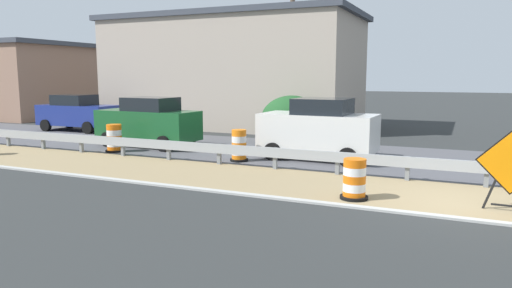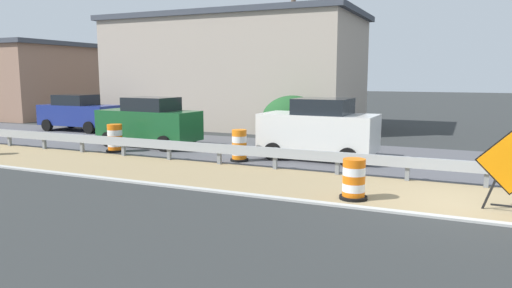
{
  "view_description": "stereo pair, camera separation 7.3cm",
  "coord_description": "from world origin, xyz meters",
  "px_view_note": "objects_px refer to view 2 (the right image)",
  "views": [
    {
      "loc": [
        -11.82,
        -0.02,
        3.01
      ],
      "look_at": [
        1.66,
        6.01,
        0.86
      ],
      "focal_mm": 33.18,
      "sensor_mm": 36.0,
      "label": 1
    },
    {
      "loc": [
        -11.79,
        -0.09,
        3.01
      ],
      "look_at": [
        1.66,
        6.01,
        0.86
      ],
      "focal_mm": 33.18,
      "sensor_mm": 36.0,
      "label": 2
    }
  ],
  "objects_px": {
    "traffic_barrel_close": "(239,147)",
    "utility_pole_near": "(293,43)",
    "warning_sign_diamond": "(512,166)",
    "car_lead_near_lane": "(149,122)",
    "traffic_barrel_nearest": "(354,181)",
    "car_lead_far_lane": "(319,129)",
    "traffic_barrel_mid": "(115,139)",
    "car_distant_a": "(79,113)"
  },
  "relations": [
    {
      "from": "traffic_barrel_close",
      "to": "utility_pole_near",
      "type": "xyz_separation_m",
      "value": [
        7.72,
        0.84,
        4.08
      ]
    },
    {
      "from": "warning_sign_diamond",
      "to": "car_lead_near_lane",
      "type": "height_order",
      "value": "car_lead_near_lane"
    },
    {
      "from": "traffic_barrel_nearest",
      "to": "car_lead_near_lane",
      "type": "distance_m",
      "value": 11.16
    },
    {
      "from": "traffic_barrel_nearest",
      "to": "car_lead_far_lane",
      "type": "height_order",
      "value": "car_lead_far_lane"
    },
    {
      "from": "car_lead_near_lane",
      "to": "car_lead_far_lane",
      "type": "height_order",
      "value": "car_lead_far_lane"
    },
    {
      "from": "traffic_barrel_mid",
      "to": "utility_pole_near",
      "type": "height_order",
      "value": "utility_pole_near"
    },
    {
      "from": "warning_sign_diamond",
      "to": "utility_pole_near",
      "type": "height_order",
      "value": "utility_pole_near"
    },
    {
      "from": "traffic_barrel_close",
      "to": "car_distant_a",
      "type": "xyz_separation_m",
      "value": [
        4.7,
        12.15,
        0.48
      ]
    },
    {
      "from": "traffic_barrel_close",
      "to": "car_lead_near_lane",
      "type": "relative_size",
      "value": 0.25
    },
    {
      "from": "warning_sign_diamond",
      "to": "car_distant_a",
      "type": "height_order",
      "value": "car_distant_a"
    },
    {
      "from": "car_lead_far_lane",
      "to": "car_lead_near_lane",
      "type": "bearing_deg",
      "value": 1.18
    },
    {
      "from": "traffic_barrel_nearest",
      "to": "traffic_barrel_close",
      "type": "xyz_separation_m",
      "value": [
        3.52,
        4.87,
        0.06
      ]
    },
    {
      "from": "warning_sign_diamond",
      "to": "traffic_barrel_close",
      "type": "xyz_separation_m",
      "value": [
        3.15,
        8.26,
        -0.53
      ]
    },
    {
      "from": "warning_sign_diamond",
      "to": "car_lead_near_lane",
      "type": "xyz_separation_m",
      "value": [
        4.71,
        13.32,
        0.01
      ]
    },
    {
      "from": "car_lead_far_lane",
      "to": "car_distant_a",
      "type": "distance_m",
      "value": 14.92
    },
    {
      "from": "traffic_barrel_close",
      "to": "car_lead_far_lane",
      "type": "distance_m",
      "value": 2.95
    },
    {
      "from": "traffic_barrel_nearest",
      "to": "car_lead_far_lane",
      "type": "relative_size",
      "value": 0.24
    },
    {
      "from": "utility_pole_near",
      "to": "traffic_barrel_nearest",
      "type": "bearing_deg",
      "value": -153.09
    },
    {
      "from": "car_lead_far_lane",
      "to": "car_distant_a",
      "type": "xyz_separation_m",
      "value": [
        3.16,
        14.58,
        -0.11
      ]
    },
    {
      "from": "car_lead_near_lane",
      "to": "utility_pole_near",
      "type": "distance_m",
      "value": 8.26
    },
    {
      "from": "traffic_barrel_nearest",
      "to": "traffic_barrel_close",
      "type": "relative_size",
      "value": 0.9
    },
    {
      "from": "car_lead_near_lane",
      "to": "car_lead_far_lane",
      "type": "xyz_separation_m",
      "value": [
        -0.02,
        -7.49,
        0.05
      ]
    },
    {
      "from": "traffic_barrel_mid",
      "to": "car_lead_far_lane",
      "type": "xyz_separation_m",
      "value": [
        1.72,
        -7.86,
        0.6
      ]
    },
    {
      "from": "traffic_barrel_close",
      "to": "utility_pole_near",
      "type": "distance_m",
      "value": 8.77
    },
    {
      "from": "warning_sign_diamond",
      "to": "traffic_barrel_nearest",
      "type": "bearing_deg",
      "value": -83.2
    },
    {
      "from": "car_distant_a",
      "to": "traffic_barrel_nearest",
      "type": "bearing_deg",
      "value": -27.03
    },
    {
      "from": "car_lead_near_lane",
      "to": "utility_pole_near",
      "type": "bearing_deg",
      "value": -122.16
    },
    {
      "from": "traffic_barrel_close",
      "to": "car_lead_near_lane",
      "type": "bearing_deg",
      "value": 72.86
    },
    {
      "from": "traffic_barrel_nearest",
      "to": "warning_sign_diamond",
      "type": "bearing_deg",
      "value": -83.9
    },
    {
      "from": "car_lead_far_lane",
      "to": "utility_pole_near",
      "type": "xyz_separation_m",
      "value": [
        6.18,
        3.27,
        3.49
      ]
    },
    {
      "from": "traffic_barrel_mid",
      "to": "car_lead_near_lane",
      "type": "distance_m",
      "value": 1.86
    },
    {
      "from": "traffic_barrel_nearest",
      "to": "utility_pole_near",
      "type": "height_order",
      "value": "utility_pole_near"
    },
    {
      "from": "warning_sign_diamond",
      "to": "car_distant_a",
      "type": "bearing_deg",
      "value": -110.34
    },
    {
      "from": "traffic_barrel_mid",
      "to": "utility_pole_near",
      "type": "xyz_separation_m",
      "value": [
        7.9,
        -4.58,
        4.09
      ]
    },
    {
      "from": "car_lead_near_lane",
      "to": "utility_pole_near",
      "type": "relative_size",
      "value": 0.51
    },
    {
      "from": "warning_sign_diamond",
      "to": "traffic_barrel_mid",
      "type": "height_order",
      "value": "warning_sign_diamond"
    },
    {
      "from": "car_lead_near_lane",
      "to": "car_lead_far_lane",
      "type": "bearing_deg",
      "value": -177.87
    },
    {
      "from": "car_distant_a",
      "to": "utility_pole_near",
      "type": "xyz_separation_m",
      "value": [
        3.02,
        -11.31,
        3.6
      ]
    },
    {
      "from": "car_lead_far_lane",
      "to": "utility_pole_near",
      "type": "bearing_deg",
      "value": -60.77
    },
    {
      "from": "traffic_barrel_nearest",
      "to": "traffic_barrel_close",
      "type": "bearing_deg",
      "value": 54.16
    },
    {
      "from": "traffic_barrel_mid",
      "to": "car_lead_near_lane",
      "type": "relative_size",
      "value": 0.24
    },
    {
      "from": "traffic_barrel_close",
      "to": "utility_pole_near",
      "type": "height_order",
      "value": "utility_pole_near"
    }
  ]
}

